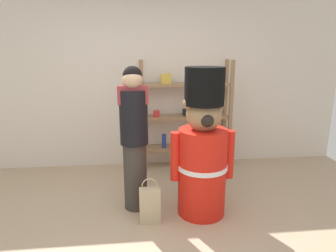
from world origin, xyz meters
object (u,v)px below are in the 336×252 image
(shopping_bag, at_px, (150,205))
(merchandise_shelf, at_px, (185,115))
(teddy_bear_guard, at_px, (203,151))
(person_shopper, at_px, (134,136))

(shopping_bag, bearing_deg, merchandise_shelf, 68.19)
(merchandise_shelf, distance_m, shopping_bag, 1.80)
(merchandise_shelf, xyz_separation_m, teddy_bear_guard, (-0.04, -1.43, -0.09))
(teddy_bear_guard, bearing_deg, merchandise_shelf, 88.44)
(teddy_bear_guard, relative_size, person_shopper, 1.00)
(merchandise_shelf, bearing_deg, shopping_bag, -111.81)
(teddy_bear_guard, xyz_separation_m, person_shopper, (-0.73, 0.20, 0.13))
(merchandise_shelf, relative_size, shopping_bag, 3.29)
(shopping_bag, bearing_deg, teddy_bear_guard, 12.74)
(merchandise_shelf, height_order, person_shopper, merchandise_shelf)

